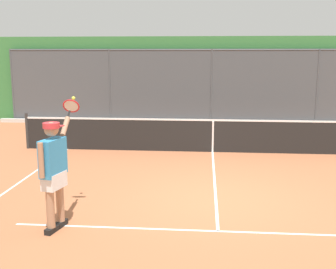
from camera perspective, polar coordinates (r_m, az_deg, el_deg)
The scene contains 5 objects.
ground_plane at distance 8.46m, azimuth 6.43°, elevation -8.72°, with size 60.00×60.00×0.00m, color #A8603D.
court_line_markings at distance 6.77m, azimuth 6.80°, elevation -13.85°, with size 8.70×10.25×0.01m.
fence_backdrop at distance 17.69m, azimuth 5.82°, elevation 7.25°, with size 19.41×1.37×3.49m.
tennis_net at distance 12.32m, azimuth 6.04°, elevation -0.10°, with size 11.17×0.09×1.07m.
tennis_player at distance 7.01m, azimuth -15.07°, elevation -4.17°, with size 0.35×1.46×2.06m.
Camera 1 is at (0.24, 7.97, 2.82)m, focal length 45.45 mm.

